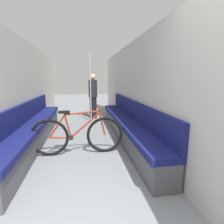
{
  "coord_description": "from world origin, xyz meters",
  "views": [
    {
      "loc": [
        0.03,
        -0.99,
        1.4
      ],
      "look_at": [
        0.75,
        3.28,
        0.57
      ],
      "focal_mm": 28.0,
      "sensor_mm": 36.0,
      "label": 1
    }
  ],
  "objects_px": {
    "bench_seat_row_left": "(33,130)",
    "passenger_standing": "(93,96)",
    "bicycle": "(78,135)",
    "bench_seat_row_right": "(127,126)",
    "grab_pole_near": "(91,88)"
  },
  "relations": [
    {
      "from": "bench_seat_row_left",
      "to": "passenger_standing",
      "type": "bearing_deg",
      "value": 58.93
    },
    {
      "from": "passenger_standing",
      "to": "bicycle",
      "type": "bearing_deg",
      "value": -159.54
    },
    {
      "from": "bench_seat_row_left",
      "to": "bicycle",
      "type": "relative_size",
      "value": 2.46
    },
    {
      "from": "bench_seat_row_right",
      "to": "passenger_standing",
      "type": "xyz_separation_m",
      "value": [
        -0.63,
        2.37,
        0.49
      ]
    },
    {
      "from": "bench_seat_row_right",
      "to": "bicycle",
      "type": "distance_m",
      "value": 1.3
    },
    {
      "from": "bench_seat_row_left",
      "to": "bench_seat_row_right",
      "type": "distance_m",
      "value": 2.06
    },
    {
      "from": "bench_seat_row_left",
      "to": "passenger_standing",
      "type": "distance_m",
      "value": 2.81
    },
    {
      "from": "bench_seat_row_left",
      "to": "bench_seat_row_right",
      "type": "height_order",
      "value": "same"
    },
    {
      "from": "bicycle",
      "to": "passenger_standing",
      "type": "distance_m",
      "value": 3.11
    },
    {
      "from": "bench_seat_row_right",
      "to": "grab_pole_near",
      "type": "bearing_deg",
      "value": 111.33
    },
    {
      "from": "grab_pole_near",
      "to": "bench_seat_row_left",
      "type": "bearing_deg",
      "value": -125.06
    },
    {
      "from": "bench_seat_row_left",
      "to": "grab_pole_near",
      "type": "relative_size",
      "value": 1.86
    },
    {
      "from": "grab_pole_near",
      "to": "passenger_standing",
      "type": "distance_m",
      "value": 0.57
    },
    {
      "from": "bench_seat_row_right",
      "to": "grab_pole_near",
      "type": "xyz_separation_m",
      "value": [
        -0.74,
        1.89,
        0.79
      ]
    },
    {
      "from": "grab_pole_near",
      "to": "bench_seat_row_right",
      "type": "bearing_deg",
      "value": -68.67
    }
  ]
}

